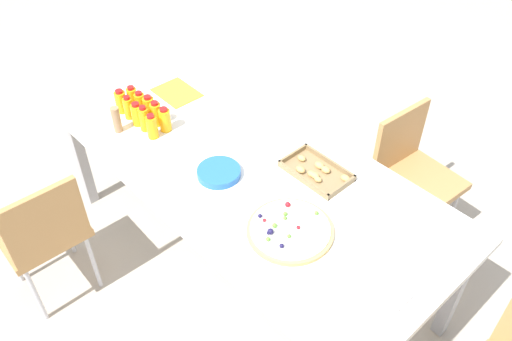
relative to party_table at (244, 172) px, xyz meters
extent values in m
plane|color=#B2A899|center=(0.00, 0.00, -0.67)|extent=(12.00, 12.00, 0.00)
cube|color=white|center=(0.00, 0.00, 0.04)|extent=(2.23, 0.99, 0.04)
cube|color=#99999E|center=(-1.03, -0.42, -0.33)|extent=(0.06, 0.06, 0.69)
cube|color=#99999E|center=(-1.03, 0.42, -0.33)|extent=(0.06, 0.06, 0.69)
cube|color=#99999E|center=(1.03, 0.42, -0.33)|extent=(0.06, 0.06, 0.69)
cube|color=#B7844C|center=(0.53, 0.82, -0.22)|extent=(0.43, 0.43, 0.04)
cube|color=#B7844C|center=(0.35, 0.83, -0.03)|extent=(0.06, 0.38, 0.38)
cylinder|color=silver|center=(0.70, 0.97, -0.47)|extent=(0.02, 0.02, 0.41)
cylinder|color=silver|center=(0.68, 0.65, -0.47)|extent=(0.02, 0.02, 0.41)
cylinder|color=silver|center=(0.38, 0.99, -0.47)|extent=(0.02, 0.02, 0.41)
cylinder|color=silver|center=(0.36, 0.67, -0.47)|extent=(0.02, 0.02, 0.41)
cube|color=#B7844C|center=(-0.57, -0.88, -0.22)|extent=(0.41, 0.41, 0.04)
cube|color=#B7844C|center=(-0.39, -0.89, -0.03)|extent=(0.04, 0.38, 0.38)
cylinder|color=silver|center=(-0.74, -1.04, -0.47)|extent=(0.02, 0.02, 0.41)
cylinder|color=silver|center=(-0.73, -0.72, -0.47)|extent=(0.02, 0.02, 0.41)
cylinder|color=silver|center=(-0.42, -1.05, -0.47)|extent=(0.02, 0.02, 0.41)
cylinder|color=silver|center=(-0.41, -0.73, -0.47)|extent=(0.02, 0.02, 0.41)
cylinder|color=#F8AC14|center=(-0.79, -0.20, 0.12)|extent=(0.06, 0.06, 0.12)
cylinder|color=red|center=(-0.79, -0.20, 0.19)|extent=(0.04, 0.04, 0.02)
cylinder|color=#FAAF14|center=(-0.71, -0.20, 0.12)|extent=(0.05, 0.05, 0.12)
cylinder|color=red|center=(-0.71, -0.20, 0.19)|extent=(0.03, 0.03, 0.02)
cylinder|color=#FAAE14|center=(-0.63, -0.20, 0.12)|extent=(0.06, 0.06, 0.12)
cylinder|color=red|center=(-0.63, -0.20, 0.18)|extent=(0.04, 0.04, 0.02)
cylinder|color=#FAAC14|center=(-0.56, -0.20, 0.12)|extent=(0.05, 0.05, 0.13)
cylinder|color=red|center=(-0.56, -0.20, 0.20)|extent=(0.03, 0.03, 0.02)
cylinder|color=#F9AE14|center=(-0.48, -0.21, 0.12)|extent=(0.06, 0.06, 0.13)
cylinder|color=red|center=(-0.48, -0.21, 0.19)|extent=(0.04, 0.04, 0.02)
cylinder|color=#F9AD14|center=(-0.78, -0.13, 0.12)|extent=(0.06, 0.06, 0.12)
cylinder|color=red|center=(-0.78, -0.13, 0.18)|extent=(0.04, 0.04, 0.02)
cylinder|color=#F9AC14|center=(-0.70, -0.13, 0.12)|extent=(0.06, 0.06, 0.12)
cylinder|color=red|center=(-0.70, -0.13, 0.19)|extent=(0.04, 0.04, 0.02)
cylinder|color=#FBAA14|center=(-0.63, -0.12, 0.12)|extent=(0.06, 0.06, 0.13)
cylinder|color=red|center=(-0.63, -0.12, 0.19)|extent=(0.04, 0.04, 0.02)
cylinder|color=#FBAB14|center=(-0.56, -0.13, 0.12)|extent=(0.06, 0.06, 0.13)
cylinder|color=red|center=(-0.56, -0.13, 0.19)|extent=(0.04, 0.04, 0.02)
cylinder|color=#F9AF14|center=(-0.49, -0.12, 0.12)|extent=(0.06, 0.06, 0.12)
cylinder|color=red|center=(-0.49, -0.12, 0.19)|extent=(0.04, 0.04, 0.02)
cylinder|color=tan|center=(0.47, -0.15, 0.07)|extent=(0.38, 0.38, 0.02)
cylinder|color=white|center=(0.47, -0.15, 0.08)|extent=(0.35, 0.35, 0.01)
sphere|color=#66B238|center=(0.41, -0.13, 0.09)|extent=(0.02, 0.02, 0.02)
sphere|color=#66B238|center=(0.40, -0.11, 0.09)|extent=(0.02, 0.02, 0.02)
sphere|color=red|center=(0.49, -0.13, 0.09)|extent=(0.02, 0.02, 0.02)
sphere|color=#1E1947|center=(0.33, -0.20, 0.09)|extent=(0.02, 0.02, 0.02)
sphere|color=#66B238|center=(0.49, -0.01, 0.09)|extent=(0.02, 0.02, 0.02)
sphere|color=#1E1947|center=(0.43, -0.24, 0.09)|extent=(0.02, 0.02, 0.02)
sphere|color=#1E1947|center=(0.43, -0.23, 0.09)|extent=(0.03, 0.03, 0.03)
sphere|color=#1E1947|center=(0.52, -0.25, 0.09)|extent=(0.02, 0.02, 0.02)
sphere|color=#66B238|center=(0.50, -0.19, 0.09)|extent=(0.02, 0.02, 0.02)
sphere|color=#66B238|center=(0.45, -0.27, 0.09)|extent=(0.02, 0.02, 0.02)
sphere|color=red|center=(0.36, -0.06, 0.09)|extent=(0.03, 0.03, 0.03)
sphere|color=red|center=(0.36, -0.21, 0.09)|extent=(0.02, 0.02, 0.02)
sphere|color=#66B238|center=(0.41, -0.20, 0.09)|extent=(0.02, 0.02, 0.02)
cube|color=olive|center=(0.29, 0.21, 0.06)|extent=(0.33, 0.20, 0.01)
cube|color=olive|center=(0.29, 0.11, 0.07)|extent=(0.33, 0.01, 0.03)
cube|color=olive|center=(0.29, 0.30, 0.07)|extent=(0.33, 0.01, 0.03)
cube|color=olive|center=(0.13, 0.21, 0.07)|extent=(0.01, 0.20, 0.03)
cube|color=olive|center=(0.45, 0.21, 0.07)|extent=(0.01, 0.20, 0.03)
ellipsoid|color=tan|center=(0.18, 0.22, 0.08)|extent=(0.04, 0.03, 0.03)
ellipsoid|color=tan|center=(0.28, 0.24, 0.08)|extent=(0.05, 0.04, 0.03)
ellipsoid|color=tan|center=(0.31, 0.17, 0.08)|extent=(0.05, 0.03, 0.03)
ellipsoid|color=tan|center=(0.32, 0.24, 0.08)|extent=(0.05, 0.03, 0.03)
ellipsoid|color=tan|center=(0.24, 0.15, 0.08)|extent=(0.05, 0.04, 0.03)
ellipsoid|color=tan|center=(0.34, 0.17, 0.08)|extent=(0.04, 0.03, 0.02)
ellipsoid|color=tan|center=(0.42, 0.27, 0.08)|extent=(0.05, 0.04, 0.03)
ellipsoid|color=tan|center=(0.29, 0.17, 0.08)|extent=(0.04, 0.03, 0.03)
cylinder|color=blue|center=(-0.02, -0.14, 0.06)|extent=(0.21, 0.21, 0.00)
cylinder|color=blue|center=(-0.02, -0.14, 0.06)|extent=(0.21, 0.21, 0.00)
cylinder|color=blue|center=(-0.02, -0.14, 0.07)|extent=(0.21, 0.21, 0.00)
cylinder|color=blue|center=(-0.02, -0.14, 0.07)|extent=(0.21, 0.21, 0.00)
cylinder|color=blue|center=(-0.02, -0.14, 0.08)|extent=(0.21, 0.21, 0.00)
cylinder|color=blue|center=(-0.02, -0.14, 0.08)|extent=(0.21, 0.21, 0.00)
cylinder|color=blue|center=(-0.02, -0.14, 0.09)|extent=(0.21, 0.21, 0.00)
cube|color=white|center=(0.95, -0.13, 0.07)|extent=(0.15, 0.15, 0.02)
cylinder|color=#9E7A56|center=(-0.65, -0.31, 0.13)|extent=(0.04, 0.04, 0.15)
cube|color=yellow|center=(-0.73, 0.13, 0.06)|extent=(0.26, 0.20, 0.01)
camera|label=1|loc=(1.49, -1.30, 1.81)|focal=37.49mm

